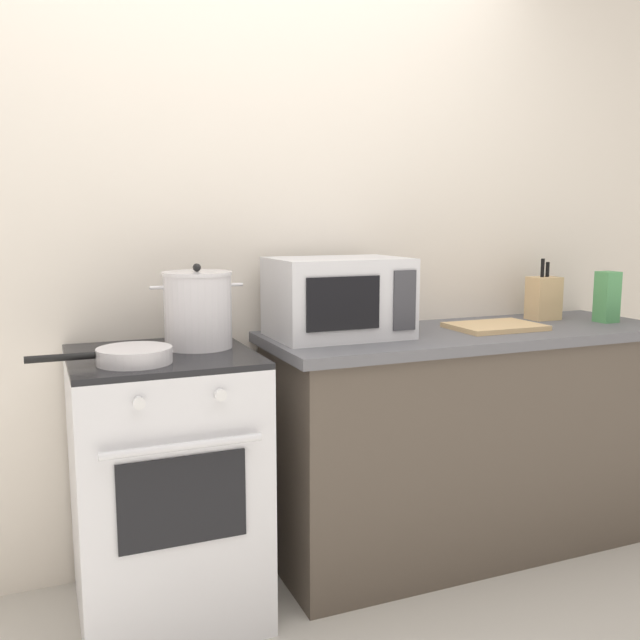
# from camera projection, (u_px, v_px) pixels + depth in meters

# --- Properties ---
(back_wall) EXTENTS (4.40, 0.10, 2.50)m
(back_wall) POSITION_uv_depth(u_px,v_px,m) (303.00, 247.00, 2.84)
(back_wall) COLOR silver
(back_wall) RESTS_ON ground_plane
(lower_cabinet_right) EXTENTS (1.64, 0.56, 0.88)m
(lower_cabinet_right) POSITION_uv_depth(u_px,v_px,m) (468.00, 443.00, 2.86)
(lower_cabinet_right) COLOR #4C4238
(lower_cabinet_right) RESTS_ON ground_plane
(countertop_right) EXTENTS (1.70, 0.60, 0.04)m
(countertop_right) POSITION_uv_depth(u_px,v_px,m) (472.00, 334.00, 2.79)
(countertop_right) COLOR #59595E
(countertop_right) RESTS_ON lower_cabinet_right
(stove) EXTENTS (0.60, 0.64, 0.92)m
(stove) POSITION_uv_depth(u_px,v_px,m) (166.00, 485.00, 2.37)
(stove) COLOR silver
(stove) RESTS_ON ground_plane
(stock_pot) EXTENTS (0.32, 0.24, 0.29)m
(stock_pot) POSITION_uv_depth(u_px,v_px,m) (198.00, 310.00, 2.38)
(stock_pot) COLOR silver
(stock_pot) RESTS_ON stove
(frying_pan) EXTENTS (0.43, 0.23, 0.05)m
(frying_pan) POSITION_uv_depth(u_px,v_px,m) (132.00, 355.00, 2.13)
(frying_pan) COLOR silver
(frying_pan) RESTS_ON stove
(microwave) EXTENTS (0.50, 0.37, 0.30)m
(microwave) POSITION_uv_depth(u_px,v_px,m) (338.00, 297.00, 2.61)
(microwave) COLOR silver
(microwave) RESTS_ON countertop_right
(cutting_board) EXTENTS (0.36, 0.26, 0.02)m
(cutting_board) POSITION_uv_depth(u_px,v_px,m) (495.00, 326.00, 2.81)
(cutting_board) COLOR tan
(cutting_board) RESTS_ON countertop_right
(knife_block) EXTENTS (0.13, 0.10, 0.27)m
(knife_block) POSITION_uv_depth(u_px,v_px,m) (544.00, 298.00, 3.06)
(knife_block) COLOR tan
(knife_block) RESTS_ON countertop_right
(pasta_box) EXTENTS (0.08, 0.08, 0.22)m
(pasta_box) POSITION_uv_depth(u_px,v_px,m) (607.00, 297.00, 2.98)
(pasta_box) COLOR #4C9356
(pasta_box) RESTS_ON countertop_right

